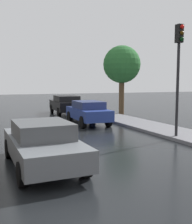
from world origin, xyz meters
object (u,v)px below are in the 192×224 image
at_px(traffic_light, 179,60).
at_px(car_grey_behind_camera, 42,143).
at_px(car_black_mid_road, 66,104).
at_px(street_tree_near, 122,65).
at_px(car_blue_far_lane, 88,112).

bearing_deg(traffic_light, car_grey_behind_camera, -165.63).
height_order(car_black_mid_road, street_tree_near, street_tree_near).
height_order(car_black_mid_road, traffic_light, traffic_light).
bearing_deg(car_blue_far_lane, car_black_mid_road, 88.61).
bearing_deg(traffic_light, street_tree_near, 76.25).
relative_size(car_black_mid_road, car_grey_behind_camera, 1.12).
xyz_separation_m(car_black_mid_road, car_blue_far_lane, (-0.38, -5.65, -0.05)).
bearing_deg(car_grey_behind_camera, car_black_mid_road, -110.41).
bearing_deg(street_tree_near, car_blue_far_lane, -140.47).
relative_size(car_grey_behind_camera, street_tree_near, 0.80).
height_order(car_grey_behind_camera, car_blue_far_lane, car_blue_far_lane).
xyz_separation_m(car_black_mid_road, street_tree_near, (3.69, -2.29, 2.98)).
height_order(traffic_light, street_tree_near, street_tree_near).
bearing_deg(traffic_light, car_blue_far_lane, 108.81).
bearing_deg(car_blue_far_lane, car_grey_behind_camera, -118.50).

